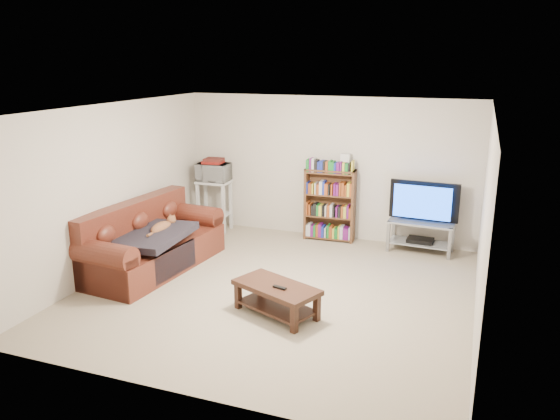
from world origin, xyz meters
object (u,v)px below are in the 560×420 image
at_px(coffee_table, 277,294).
at_px(tv_stand, 421,231).
at_px(bookshelf, 330,204).
at_px(sofa, 150,246).

xyz_separation_m(coffee_table, tv_stand, (1.38, 2.87, 0.08)).
bearing_deg(bookshelf, sofa, -136.82).
bearing_deg(sofa, tv_stand, 34.96).
bearing_deg(sofa, coffee_table, -13.72).
relative_size(sofa, tv_stand, 2.29).
bearing_deg(bookshelf, coffee_table, -89.23).
relative_size(sofa, coffee_table, 2.04).
xyz_separation_m(coffee_table, bookshelf, (-0.15, 2.96, 0.37)).
bearing_deg(tv_stand, bookshelf, -179.66).
distance_m(coffee_table, bookshelf, 2.99).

